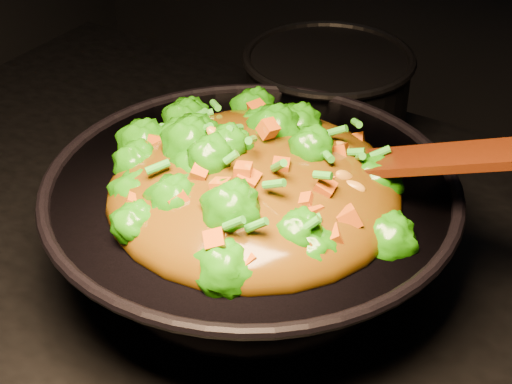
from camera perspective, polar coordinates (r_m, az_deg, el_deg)
The scene contains 4 objects.
wok at distance 0.86m, azimuth -0.35°, elevation -2.79°, with size 0.43×0.43×0.12m, color black, non-canonical shape.
stir_fry at distance 0.78m, azimuth -0.13°, elevation 2.78°, with size 0.31×0.31×0.11m, color #207C08, non-canonical shape.
spatula at distance 0.78m, azimuth 12.35°, elevation 2.34°, with size 0.34×0.05×0.01m, color #320F03.
back_pot at distance 1.12m, azimuth 5.16°, elevation 6.97°, with size 0.23×0.23×0.13m, color black.
Camera 1 is at (0.41, -0.57, 1.49)m, focal length 55.00 mm.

